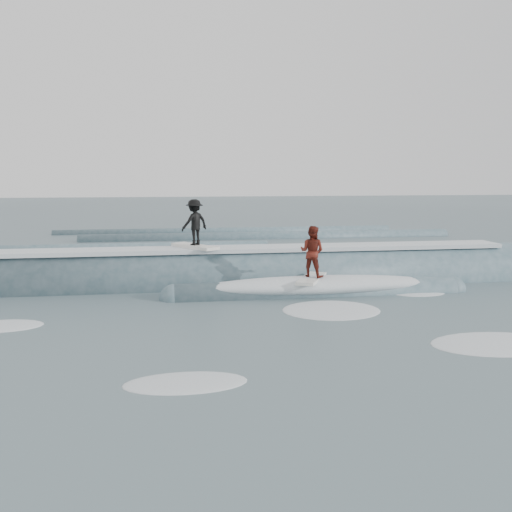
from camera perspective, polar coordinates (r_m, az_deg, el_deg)
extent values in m
plane|color=#374750|center=(15.67, 1.92, -5.76)|extent=(160.00, 160.00, 0.00)
cylinder|color=#395560|center=(19.91, -0.44, -2.73)|extent=(20.69, 2.29, 2.29)
cylinder|color=#395560|center=(18.16, 6.22, -3.85)|extent=(9.00, 0.94, 0.94)
sphere|color=#395560|center=(17.56, -8.16, -4.31)|extent=(0.94, 0.94, 0.94)
sphere|color=#395560|center=(19.79, 18.93, -3.25)|extent=(0.94, 0.94, 0.94)
cube|color=white|center=(19.72, -0.44, 0.74)|extent=(18.00, 1.30, 0.14)
ellipsoid|color=white|center=(18.10, 6.23, -2.92)|extent=(7.60, 1.30, 0.60)
cube|color=white|center=(19.52, -6.12, 0.97)|extent=(1.59, 1.96, 0.10)
imported|color=black|center=(19.43, -6.16, 3.38)|extent=(1.15, 1.04, 1.55)
cube|color=white|center=(18.00, 5.58, -2.25)|extent=(1.40, 2.03, 0.10)
imported|color=#571810|center=(17.87, 5.62, 0.44)|extent=(0.99, 0.94, 1.61)
ellipsoid|color=white|center=(14.02, 22.89, -8.11)|extent=(2.52, 1.72, 0.10)
ellipsoid|color=white|center=(10.74, -7.08, -12.49)|extent=(2.27, 1.55, 0.10)
ellipsoid|color=white|center=(16.16, 7.51, -5.39)|extent=(2.82, 1.92, 0.10)
ellipsoid|color=white|center=(18.99, 15.86, -3.59)|extent=(1.92, 1.31, 0.10)
cylinder|color=#395560|center=(29.78, -20.24, 0.43)|extent=(22.00, 0.70, 0.70)
cylinder|color=#395560|center=(33.69, 1.46, 1.79)|extent=(22.00, 0.80, 0.80)
cylinder|color=#395560|center=(37.33, -2.87, 2.41)|extent=(22.00, 0.60, 0.60)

